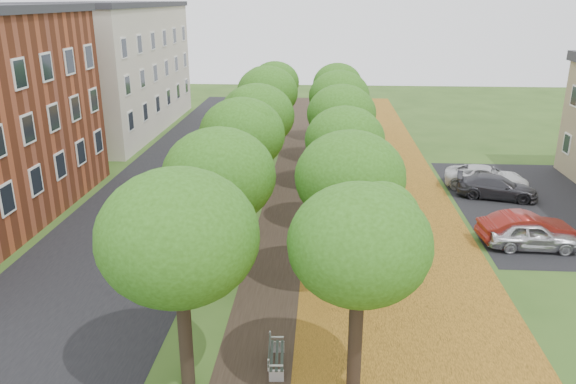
# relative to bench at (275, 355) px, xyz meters

# --- Properties ---
(street_asphalt) EXTENTS (8.00, 70.00, 0.01)m
(street_asphalt) POSITION_rel_bench_xyz_m (-7.77, 14.03, -0.39)
(street_asphalt) COLOR black
(street_asphalt) RESTS_ON ground
(footpath) EXTENTS (3.20, 70.00, 0.01)m
(footpath) POSITION_rel_bench_xyz_m (-0.27, 14.03, -0.39)
(footpath) COLOR black
(footpath) RESTS_ON ground
(leaf_verge) EXTENTS (7.50, 70.00, 0.01)m
(leaf_verge) POSITION_rel_bench_xyz_m (4.73, 14.03, -0.39)
(leaf_verge) COLOR #B97822
(leaf_verge) RESTS_ON ground
(parking_lot) EXTENTS (9.00, 16.00, 0.01)m
(parking_lot) POSITION_rel_bench_xyz_m (13.23, 15.03, -0.39)
(parking_lot) COLOR black
(parking_lot) RESTS_ON ground
(tree_row_west) EXTENTS (4.12, 34.12, 6.22)m
(tree_row_west) POSITION_rel_bench_xyz_m (-2.47, 14.03, 4.06)
(tree_row_west) COLOR black
(tree_row_west) RESTS_ON ground
(tree_row_east) EXTENTS (4.12, 34.12, 6.22)m
(tree_row_east) POSITION_rel_bench_xyz_m (2.33, 14.03, 4.06)
(tree_row_east) COLOR black
(tree_row_east) RESTS_ON ground
(building_cream) EXTENTS (10.30, 20.30, 10.40)m
(building_cream) POSITION_rel_bench_xyz_m (-17.27, 32.03, 4.82)
(building_cream) COLOR beige
(building_cream) RESTS_ON ground
(bench) EXTENTS (0.56, 1.61, 0.75)m
(bench) POSITION_rel_bench_xyz_m (0.00, 0.00, 0.00)
(bench) COLOR #273029
(bench) RESTS_ON ground
(car_silver) EXTENTS (4.00, 1.68, 1.35)m
(car_silver) POSITION_rel_bench_xyz_m (10.73, 9.30, 0.29)
(car_silver) COLOR silver
(car_silver) RESTS_ON ground
(car_red) EXTENTS (4.48, 1.95, 1.43)m
(car_red) POSITION_rel_bench_xyz_m (10.73, 9.85, 0.33)
(car_red) COLOR maroon
(car_red) RESTS_ON ground
(car_grey) EXTENTS (4.68, 2.77, 1.27)m
(car_grey) POSITION_rel_bench_xyz_m (11.14, 16.12, 0.25)
(car_grey) COLOR #333338
(car_grey) RESTS_ON ground
(car_white) EXTENTS (5.14, 3.28, 1.32)m
(car_white) POSITION_rel_bench_xyz_m (11.00, 17.80, 0.27)
(car_white) COLOR silver
(car_white) RESTS_ON ground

